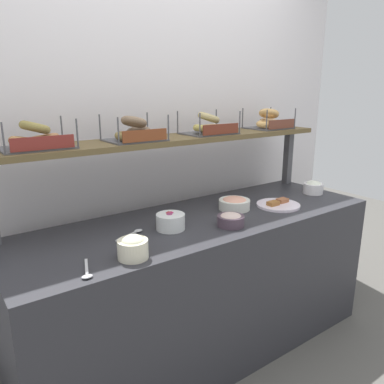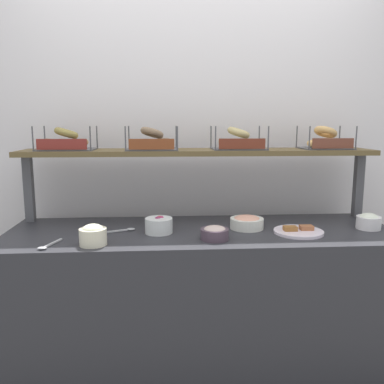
{
  "view_description": "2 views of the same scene",
  "coord_description": "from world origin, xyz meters",
  "px_view_note": "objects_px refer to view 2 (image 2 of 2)",
  "views": [
    {
      "loc": [
        -1.23,
        -1.61,
        1.56
      ],
      "look_at": [
        -0.07,
        0.0,
        1.01
      ],
      "focal_mm": 35.5,
      "sensor_mm": 36.0,
      "label": 1
    },
    {
      "loc": [
        -0.2,
        -2.17,
        1.44
      ],
      "look_at": [
        -0.06,
        0.0,
        1.07
      ],
      "focal_mm": 37.74,
      "sensor_mm": 36.0,
      "label": 2
    }
  ],
  "objects_px": {
    "bowl_tuna_salad": "(215,233)",
    "bowl_lox_spread": "(247,222)",
    "bowl_beet_salad": "(159,225)",
    "serving_spoon_near_plate": "(47,246)",
    "serving_spoon_by_edge": "(124,230)",
    "serving_plate_white": "(298,231)",
    "bowl_potato_salad": "(93,235)",
    "bagel_basket_everything": "(66,142)",
    "bowl_cream_cheese": "(369,221)",
    "bagel_basket_sesame": "(238,142)",
    "bagel_basket_poppy": "(152,142)",
    "bagel_basket_plain": "(325,141)"
  },
  "relations": [
    {
      "from": "bowl_tuna_salad",
      "to": "bowl_potato_salad",
      "type": "relative_size",
      "value": 1.09
    },
    {
      "from": "bowl_lox_spread",
      "to": "bowl_beet_salad",
      "type": "bearing_deg",
      "value": -173.24
    },
    {
      "from": "serving_spoon_near_plate",
      "to": "serving_spoon_by_edge",
      "type": "relative_size",
      "value": 0.98
    },
    {
      "from": "bagel_basket_everything",
      "to": "bagel_basket_plain",
      "type": "xyz_separation_m",
      "value": [
        1.56,
        -0.0,
        -0.0
      ]
    },
    {
      "from": "bowl_beet_salad",
      "to": "bowl_cream_cheese",
      "type": "distance_m",
      "value": 1.18
    },
    {
      "from": "bowl_beet_salad",
      "to": "bowl_tuna_salad",
      "type": "bearing_deg",
      "value": -26.81
    },
    {
      "from": "bowl_tuna_salad",
      "to": "serving_spoon_near_plate",
      "type": "bearing_deg",
      "value": -174.71
    },
    {
      "from": "bowl_beet_salad",
      "to": "bagel_basket_everything",
      "type": "bearing_deg",
      "value": 150.1
    },
    {
      "from": "bowl_lox_spread",
      "to": "bagel_basket_everything",
      "type": "distance_m",
      "value": 1.15
    },
    {
      "from": "bowl_potato_salad",
      "to": "bagel_basket_sesame",
      "type": "relative_size",
      "value": 0.42
    },
    {
      "from": "serving_spoon_near_plate",
      "to": "bagel_basket_everything",
      "type": "bearing_deg",
      "value": 91.15
    },
    {
      "from": "serving_plate_white",
      "to": "bagel_basket_poppy",
      "type": "relative_size",
      "value": 0.88
    },
    {
      "from": "bowl_beet_salad",
      "to": "bowl_lox_spread",
      "type": "distance_m",
      "value": 0.5
    },
    {
      "from": "bagel_basket_sesame",
      "to": "bowl_cream_cheese",
      "type": "bearing_deg",
      "value": -22.93
    },
    {
      "from": "bowl_beet_salad",
      "to": "serving_plate_white",
      "type": "distance_m",
      "value": 0.76
    },
    {
      "from": "bowl_cream_cheese",
      "to": "bagel_basket_sesame",
      "type": "relative_size",
      "value": 0.42
    },
    {
      "from": "bowl_lox_spread",
      "to": "bagel_basket_poppy",
      "type": "distance_m",
      "value": 0.73
    },
    {
      "from": "bowl_potato_salad",
      "to": "bowl_lox_spread",
      "type": "distance_m",
      "value": 0.85
    },
    {
      "from": "bagel_basket_sesame",
      "to": "bagel_basket_plain",
      "type": "distance_m",
      "value": 0.54
    },
    {
      "from": "bowl_lox_spread",
      "to": "serving_spoon_near_plate",
      "type": "height_order",
      "value": "bowl_lox_spread"
    },
    {
      "from": "bowl_lox_spread",
      "to": "bagel_basket_plain",
      "type": "relative_size",
      "value": 0.64
    },
    {
      "from": "serving_plate_white",
      "to": "bagel_basket_poppy",
      "type": "bearing_deg",
      "value": 156.45
    },
    {
      "from": "bowl_beet_salad",
      "to": "serving_plate_white",
      "type": "relative_size",
      "value": 0.56
    },
    {
      "from": "serving_spoon_by_edge",
      "to": "serving_spoon_near_plate",
      "type": "bearing_deg",
      "value": -141.91
    },
    {
      "from": "serving_plate_white",
      "to": "bagel_basket_poppy",
      "type": "height_order",
      "value": "bagel_basket_poppy"
    },
    {
      "from": "serving_spoon_near_plate",
      "to": "bowl_cream_cheese",
      "type": "bearing_deg",
      "value": 7.54
    },
    {
      "from": "serving_spoon_by_edge",
      "to": "bagel_basket_plain",
      "type": "height_order",
      "value": "bagel_basket_plain"
    },
    {
      "from": "bowl_potato_salad",
      "to": "bowl_cream_cheese",
      "type": "height_order",
      "value": "bowl_potato_salad"
    },
    {
      "from": "bowl_tuna_salad",
      "to": "bowl_beet_salad",
      "type": "relative_size",
      "value": 0.98
    },
    {
      "from": "bowl_tuna_salad",
      "to": "serving_plate_white",
      "type": "relative_size",
      "value": 0.55
    },
    {
      "from": "bowl_potato_salad",
      "to": "bowl_beet_salad",
      "type": "relative_size",
      "value": 0.89
    },
    {
      "from": "bowl_cream_cheese",
      "to": "bowl_lox_spread",
      "type": "bearing_deg",
      "value": 175.6
    },
    {
      "from": "bowl_cream_cheese",
      "to": "serving_spoon_by_edge",
      "type": "relative_size",
      "value": 0.77
    },
    {
      "from": "bowl_lox_spread",
      "to": "bagel_basket_poppy",
      "type": "bearing_deg",
      "value": 156.55
    },
    {
      "from": "bagel_basket_poppy",
      "to": "bagel_basket_plain",
      "type": "bearing_deg",
      "value": 1.04
    },
    {
      "from": "bowl_tuna_salad",
      "to": "serving_plate_white",
      "type": "bearing_deg",
      "value": 10.7
    },
    {
      "from": "bowl_cream_cheese",
      "to": "serving_spoon_near_plate",
      "type": "relative_size",
      "value": 0.79
    },
    {
      "from": "serving_plate_white",
      "to": "bagel_basket_plain",
      "type": "relative_size",
      "value": 0.9
    },
    {
      "from": "serving_spoon_by_edge",
      "to": "bagel_basket_plain",
      "type": "distance_m",
      "value": 1.33
    },
    {
      "from": "bagel_basket_everything",
      "to": "bowl_beet_salad",
      "type": "bearing_deg",
      "value": -29.9
    },
    {
      "from": "serving_plate_white",
      "to": "bowl_beet_salad",
      "type": "bearing_deg",
      "value": 175.75
    },
    {
      "from": "serving_plate_white",
      "to": "serving_spoon_by_edge",
      "type": "relative_size",
      "value": 1.53
    },
    {
      "from": "bowl_tuna_salad",
      "to": "bowl_lox_spread",
      "type": "bearing_deg",
      "value": 44.33
    },
    {
      "from": "bowl_lox_spread",
      "to": "bagel_basket_everything",
      "type": "height_order",
      "value": "bagel_basket_everything"
    },
    {
      "from": "bowl_cream_cheese",
      "to": "bagel_basket_plain",
      "type": "relative_size",
      "value": 0.45
    },
    {
      "from": "serving_spoon_near_plate",
      "to": "bagel_basket_poppy",
      "type": "relative_size",
      "value": 0.56
    },
    {
      "from": "serving_spoon_near_plate",
      "to": "serving_spoon_by_edge",
      "type": "bearing_deg",
      "value": 38.09
    },
    {
      "from": "bowl_lox_spread",
      "to": "serving_plate_white",
      "type": "height_order",
      "value": "bowl_lox_spread"
    },
    {
      "from": "bowl_cream_cheese",
      "to": "bagel_basket_poppy",
      "type": "xyz_separation_m",
      "value": [
        -1.21,
        0.28,
        0.43
      ]
    },
    {
      "from": "bowl_cream_cheese",
      "to": "serving_spoon_by_edge",
      "type": "distance_m",
      "value": 1.37
    }
  ]
}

